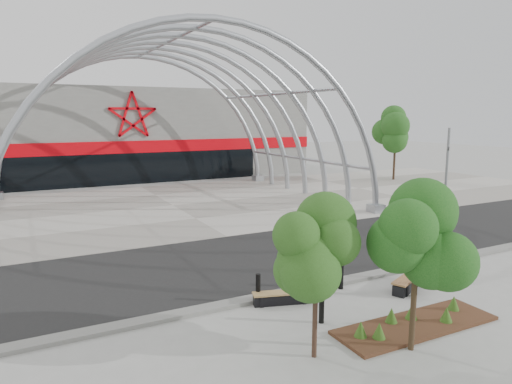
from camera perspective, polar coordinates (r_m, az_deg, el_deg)
name	(u,v)px	position (r m, az deg, el deg)	size (l,w,h in m)	color
ground	(311,286)	(15.72, 6.84, -11.56)	(140.00, 140.00, 0.00)	#969691
road	(262,257)	(18.55, 0.72, -8.15)	(140.00, 7.00, 0.02)	black
forecourt	(173,206)	(29.36, -10.35, -1.67)	(60.00, 17.00, 0.04)	gray
kerb	(315,287)	(15.51, 7.37, -11.64)	(60.00, 0.50, 0.12)	slate
arena_building	(116,133)	(46.33, -17.08, 7.06)	(34.00, 15.24, 8.00)	slate
vault_canopy	(173,206)	(29.37, -10.35, -1.68)	(20.80, 15.80, 20.36)	#9FA3AA
planting_bed	(414,323)	(13.50, 19.12, -15.16)	(4.77, 1.52, 0.50)	#3C2118
signal_pole	(447,170)	(28.11, 22.72, 2.57)	(0.36, 0.69, 4.97)	gray
street_tree_0	(317,247)	(10.52, 7.57, -6.85)	(1.64, 1.64, 3.74)	black
street_tree_1	(418,234)	(11.35, 19.56, -4.94)	(1.71, 1.71, 4.05)	#2D2312
bench_0	(282,298)	(14.20, 3.29, -13.08)	(1.83, 0.90, 0.38)	black
bench_1	(410,282)	(16.18, 18.68, -10.59)	(2.09, 1.26, 0.44)	black
bollard_0	(258,289)	(14.13, 0.26, -11.98)	(0.15, 0.15, 0.92)	black
bollard_1	(322,307)	(13.02, 8.20, -14.02)	(0.15, 0.15, 0.92)	black
bollard_2	(341,273)	(15.45, 10.58, -9.96)	(0.17, 0.17, 1.06)	black
bollard_3	(411,270)	(16.73, 18.86, -9.16)	(0.14, 0.14, 0.85)	black
bollard_4	(414,281)	(15.42, 19.19, -10.51)	(0.16, 0.16, 0.99)	black
bg_tree_1	(396,132)	(42.03, 17.07, 7.20)	(2.70, 2.70, 5.91)	black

